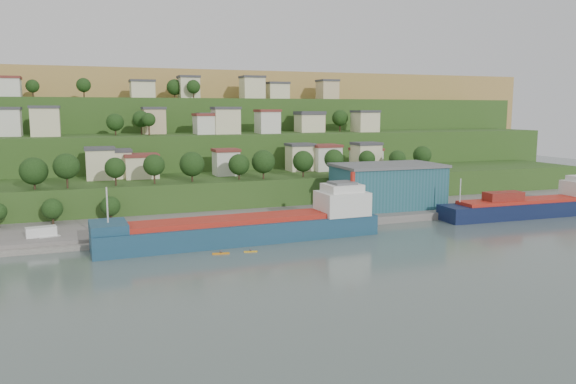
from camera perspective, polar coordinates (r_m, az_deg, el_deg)
name	(u,v)px	position (r m, az deg, el deg)	size (l,w,h in m)	color
ground	(282,248)	(125.78, -0.66, -5.70)	(500.00, 500.00, 0.00)	#495854
quay	(314,219)	(158.39, 2.71, -2.78)	(220.00, 26.00, 4.00)	slate
pebble_beach	(19,247)	(140.79, -25.63, -5.02)	(40.00, 18.00, 2.40)	slate
hillside	(167,171)	(288.06, -12.15, 2.09)	(360.00, 210.83, 96.00)	#284719
cargo_ship_near	(251,229)	(132.06, -3.78, -3.82)	(67.21, 12.53, 17.20)	#163E52
cargo_ship_far	(534,208)	(178.01, 23.73, -1.46)	(55.88, 11.29, 15.10)	#0C1436
warehouse	(387,185)	(168.16, 10.07, 0.67)	(31.51, 19.85, 12.80)	#1E545A
caravan	(41,233)	(139.63, -23.78, -3.87)	(6.49, 2.70, 3.03)	white
dinghy	(50,238)	(138.83, -23.05, -4.34)	(4.54, 1.70, 0.91)	silver
kayak_orange	(221,253)	(121.40, -6.84, -6.15)	(3.73, 1.28, 0.92)	orange
kayak_yellow	(251,251)	(122.47, -3.83, -6.01)	(2.96, 1.11, 0.73)	gold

